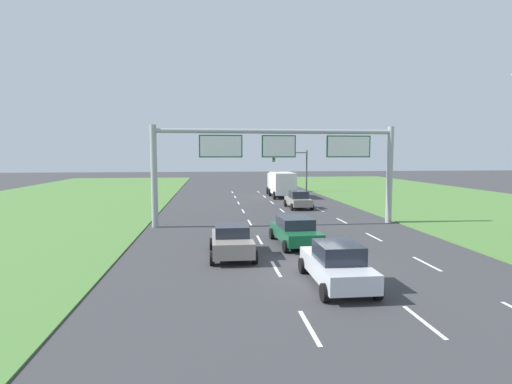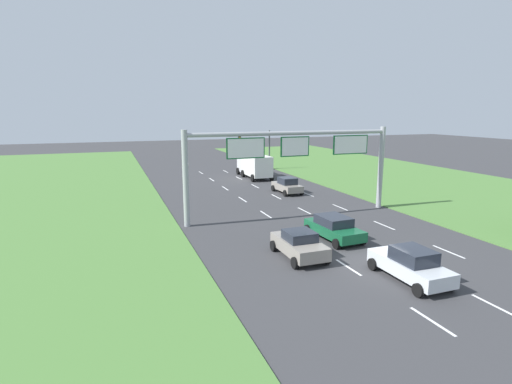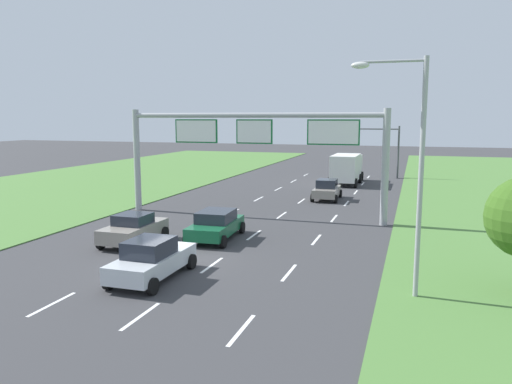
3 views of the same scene
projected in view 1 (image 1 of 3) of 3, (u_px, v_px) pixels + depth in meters
name	position (u px, v px, depth m)	size (l,w,h in m)	color
ground_plane	(315.00, 267.00, 17.69)	(200.00, 200.00, 0.00)	#38383A
lane_dashes_inner_left	(254.00, 230.00, 26.40)	(0.14, 56.40, 0.01)	white
lane_dashes_inner_right	(306.00, 229.00, 26.79)	(0.14, 56.40, 0.01)	white
lane_dashes_slip	(356.00, 228.00, 27.18)	(0.14, 56.40, 0.01)	white
car_near_red	(337.00, 264.00, 15.19)	(2.09, 4.45, 1.67)	silver
car_lead_silver	(298.00, 200.00, 37.10)	(2.11, 4.02, 1.63)	gray
car_mid_lane	(232.00, 241.00, 19.50)	(2.18, 4.04, 1.57)	gray
car_far_ahead	(295.00, 231.00, 22.12)	(2.40, 4.58, 1.53)	#145633
box_truck	(281.00, 183.00, 47.28)	(2.72, 7.21, 2.91)	silver
sign_gantry	(279.00, 155.00, 27.98)	(17.24, 0.44, 7.00)	#9EA0A5
traffic_light_mast	(293.00, 163.00, 53.55)	(4.76, 0.49, 5.60)	#47494F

